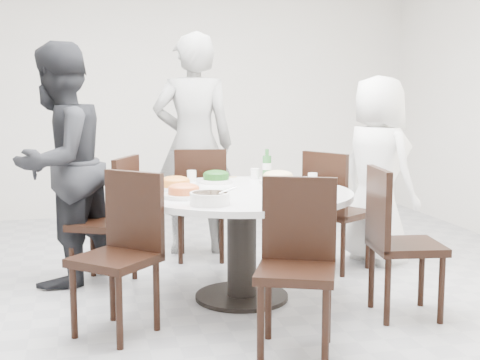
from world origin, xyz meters
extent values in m
cube|color=#A4A5A9|center=(0.00, 0.00, 0.00)|extent=(6.00, 6.00, 0.01)
cube|color=silver|center=(0.00, 3.00, 1.40)|extent=(6.00, 0.01, 2.80)
cube|color=silver|center=(0.00, -3.00, 1.40)|extent=(6.00, 0.01, 2.80)
cylinder|color=silver|center=(0.22, -0.24, 0.38)|extent=(1.50, 1.50, 0.75)
cube|color=black|center=(1.15, 0.33, 0.47)|extent=(0.58, 0.58, 0.95)
cube|color=black|center=(0.14, 0.90, 0.47)|extent=(0.49, 0.49, 0.95)
cube|color=black|center=(-0.69, 0.34, 0.47)|extent=(0.56, 0.56, 0.95)
cube|color=black|center=(-0.66, -0.71, 0.47)|extent=(0.59, 0.59, 0.95)
cube|color=black|center=(0.28, -1.22, 0.47)|extent=(0.55, 0.55, 0.95)
cube|color=black|center=(1.15, -0.81, 0.47)|extent=(0.48, 0.48, 0.95)
imported|color=white|center=(1.54, 0.46, 0.77)|extent=(0.71, 0.87, 1.54)
imported|color=black|center=(0.13, 1.14, 0.95)|extent=(0.75, 0.55, 1.91)
imported|color=black|center=(-0.99, 0.45, 0.89)|extent=(1.04, 1.09, 1.77)
cylinder|color=white|center=(0.13, 0.20, 0.78)|extent=(0.24, 0.24, 0.06)
cylinder|color=white|center=(0.56, 0.05, 0.79)|extent=(0.28, 0.28, 0.07)
cylinder|color=white|center=(-0.21, -0.07, 0.79)|extent=(0.26, 0.26, 0.07)
cylinder|color=white|center=(0.65, -0.41, 0.78)|extent=(0.26, 0.26, 0.07)
cylinder|color=white|center=(-0.21, -0.41, 0.78)|extent=(0.26, 0.26, 0.07)
cylinder|color=silver|center=(0.51, -0.68, 0.80)|extent=(0.25, 0.25, 0.11)
cylinder|color=white|center=(-0.09, -0.69, 0.79)|extent=(0.24, 0.24, 0.07)
cylinder|color=#2A692F|center=(0.54, 0.28, 0.87)|extent=(0.07, 0.07, 0.23)
cylinder|color=white|center=(0.23, 0.38, 0.79)|extent=(0.07, 0.07, 0.08)
camera|label=1|loc=(-0.86, -4.56, 1.45)|focal=50.00mm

